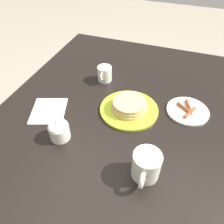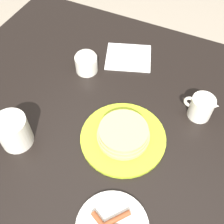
% 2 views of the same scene
% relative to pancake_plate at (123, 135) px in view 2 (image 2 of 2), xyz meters
% --- Properties ---
extents(ground_plane, '(8.00, 8.00, 0.00)m').
position_rel_pancake_plate_xyz_m(ground_plane, '(0.02, -0.02, -0.75)').
color(ground_plane, gray).
extents(dining_table, '(1.34, 1.10, 0.73)m').
position_rel_pancake_plate_xyz_m(dining_table, '(0.02, -0.02, -0.12)').
color(dining_table, black).
rests_on(dining_table, ground_plane).
extents(pancake_plate, '(0.26, 0.26, 0.05)m').
position_rel_pancake_plate_xyz_m(pancake_plate, '(0.00, 0.00, 0.00)').
color(pancake_plate, '#AAC628').
rests_on(pancake_plate, dining_table).
extents(coffee_mug, '(0.13, 0.09, 0.10)m').
position_rel_pancake_plate_xyz_m(coffee_mug, '(0.29, 0.14, 0.03)').
color(coffee_mug, silver).
rests_on(coffee_mug, dining_table).
extents(creamer_pitcher, '(0.11, 0.07, 0.09)m').
position_rel_pancake_plate_xyz_m(creamer_pitcher, '(-0.18, -0.19, 0.02)').
color(creamer_pitcher, silver).
rests_on(creamer_pitcher, dining_table).
extents(sugar_bowl, '(0.08, 0.08, 0.09)m').
position_rel_pancake_plate_xyz_m(sugar_bowl, '(0.24, -0.21, 0.02)').
color(sugar_bowl, silver).
rests_on(sugar_bowl, dining_table).
extents(napkin, '(0.21, 0.19, 0.01)m').
position_rel_pancake_plate_xyz_m(napkin, '(0.13, -0.34, -0.02)').
color(napkin, white).
rests_on(napkin, dining_table).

